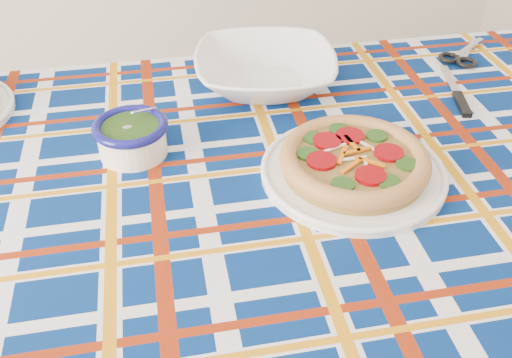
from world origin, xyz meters
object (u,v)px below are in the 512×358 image
object	(u,v)px
dining_table	(245,223)
serving_bowl	(265,70)
main_focaccia_plate	(354,160)
pesto_bowl	(131,135)

from	to	relation	value
dining_table	serving_bowl	bearing A→B (deg)	73.00
main_focaccia_plate	serving_bowl	distance (m)	0.38
dining_table	main_focaccia_plate	xyz separation A→B (m)	(0.20, -0.02, 0.12)
dining_table	pesto_bowl	distance (m)	0.27
dining_table	main_focaccia_plate	world-z (taller)	main_focaccia_plate
pesto_bowl	dining_table	bearing A→B (deg)	-42.88
main_focaccia_plate	serving_bowl	size ratio (longest dim) A/B	1.09
dining_table	serving_bowl	distance (m)	0.40
dining_table	main_focaccia_plate	distance (m)	0.23
serving_bowl	pesto_bowl	bearing A→B (deg)	-149.68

